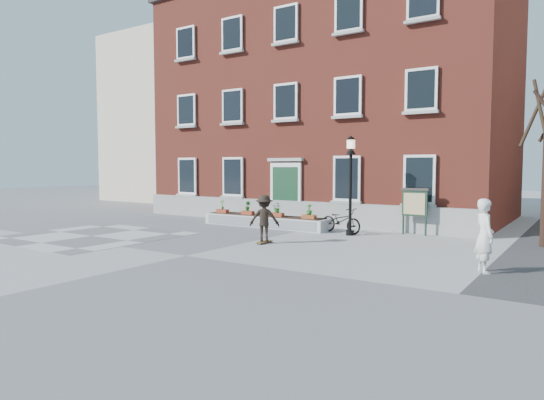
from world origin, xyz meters
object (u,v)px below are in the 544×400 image
Objects in this scene: bicycle at (341,220)px; lamp_post at (351,171)px; notice_board at (415,203)px; skateboarder at (264,218)px; bystander at (485,236)px.

lamp_post is at bearing -112.22° from bicycle.
bicycle is at bearing -158.10° from notice_board.
notice_board is at bearing -55.32° from bicycle.
skateboarder is (-3.77, -5.06, -0.37)m from notice_board.
lamp_post reaches higher than bicycle.
bicycle is 2.99m from notice_board.
notice_board is (-3.63, 5.83, 0.31)m from bystander.
bystander is (6.32, -4.75, 0.44)m from bicycle.
bystander reaches higher than skateboarder.
notice_board reaches higher than skateboarder.
bystander is 0.49× the size of lamp_post.
skateboarder is at bearing -115.14° from lamp_post.
bystander is 1.11× the size of skateboarder.
skateboarder is (-7.40, 0.77, -0.06)m from bystander.
bystander is 6.88m from notice_board.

